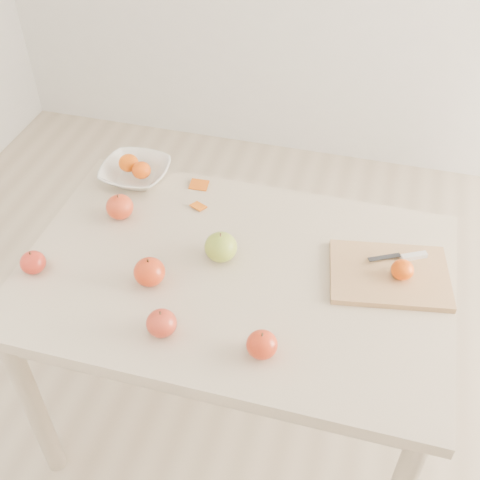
# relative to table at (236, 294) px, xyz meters

# --- Properties ---
(ground) EXTENTS (3.50, 3.50, 0.00)m
(ground) POSITION_rel_table_xyz_m (0.00, 0.00, -0.65)
(ground) COLOR #C6B293
(ground) RESTS_ON ground
(table) EXTENTS (1.20, 0.80, 0.75)m
(table) POSITION_rel_table_xyz_m (0.00, 0.00, 0.00)
(table) COLOR beige
(table) RESTS_ON ground
(cutting_board) EXTENTS (0.36, 0.29, 0.02)m
(cutting_board) POSITION_rel_table_xyz_m (0.42, 0.09, 0.11)
(cutting_board) COLOR tan
(cutting_board) RESTS_ON table
(board_tangerine) EXTENTS (0.06, 0.06, 0.05)m
(board_tangerine) POSITION_rel_table_xyz_m (0.45, 0.08, 0.14)
(board_tangerine) COLOR #CC4B07
(board_tangerine) RESTS_ON cutting_board
(fruit_bowl) EXTENTS (0.22, 0.22, 0.05)m
(fruit_bowl) POSITION_rel_table_xyz_m (-0.43, 0.32, 0.13)
(fruit_bowl) COLOR white
(fruit_bowl) RESTS_ON table
(bowl_tangerine_near) EXTENTS (0.07, 0.07, 0.06)m
(bowl_tangerine_near) POSITION_rel_table_xyz_m (-0.46, 0.33, 0.15)
(bowl_tangerine_near) COLOR #E66108
(bowl_tangerine_near) RESTS_ON fruit_bowl
(bowl_tangerine_far) EXTENTS (0.06, 0.06, 0.05)m
(bowl_tangerine_far) POSITION_rel_table_xyz_m (-0.40, 0.31, 0.15)
(bowl_tangerine_far) COLOR #E54A08
(bowl_tangerine_far) RESTS_ON fruit_bowl
(orange_peel_a) EXTENTS (0.06, 0.05, 0.01)m
(orange_peel_a) POSITION_rel_table_xyz_m (-0.22, 0.34, 0.10)
(orange_peel_a) COLOR #D2570E
(orange_peel_a) RESTS_ON table
(orange_peel_b) EXTENTS (0.06, 0.05, 0.01)m
(orange_peel_b) POSITION_rel_table_xyz_m (-0.19, 0.24, 0.10)
(orange_peel_b) COLOR orange
(orange_peel_b) RESTS_ON table
(paring_knife) EXTENTS (0.16, 0.08, 0.01)m
(paring_knife) POSITION_rel_table_xyz_m (0.46, 0.16, 0.12)
(paring_knife) COLOR silver
(paring_knife) RESTS_ON cutting_board
(apple_green) EXTENTS (0.09, 0.09, 0.08)m
(apple_green) POSITION_rel_table_xyz_m (-0.05, 0.04, 0.14)
(apple_green) COLOR #6A9A1B
(apple_green) RESTS_ON table
(apple_red_c) EXTENTS (0.08, 0.08, 0.07)m
(apple_red_c) POSITION_rel_table_xyz_m (-0.12, -0.26, 0.13)
(apple_red_c) COLOR maroon
(apple_red_c) RESTS_ON table
(apple_red_b) EXTENTS (0.09, 0.09, 0.08)m
(apple_red_b) POSITION_rel_table_xyz_m (-0.21, -0.10, 0.14)
(apple_red_b) COLOR #961603
(apple_red_b) RESTS_ON table
(apple_red_a) EXTENTS (0.08, 0.08, 0.08)m
(apple_red_a) POSITION_rel_table_xyz_m (-0.40, 0.13, 0.14)
(apple_red_a) COLOR #A41F18
(apple_red_a) RESTS_ON table
(apple_red_d) EXTENTS (0.07, 0.07, 0.06)m
(apple_red_d) POSITION_rel_table_xyz_m (-0.54, -0.15, 0.13)
(apple_red_d) COLOR #A70206
(apple_red_d) RESTS_ON table
(apple_red_e) EXTENTS (0.08, 0.08, 0.07)m
(apple_red_e) POSITION_rel_table_xyz_m (0.14, -0.26, 0.13)
(apple_red_e) COLOR maroon
(apple_red_e) RESTS_ON table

